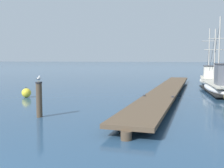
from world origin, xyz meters
The scene contains 6 objects.
floating_dock centered at (4.19, 16.97, 0.36)m, with size 4.15×23.90×0.53m.
fishing_boat_0 centered at (7.95, 18.20, 0.57)m, with size 2.08×7.95×5.70m.
fishing_boat_2 centered at (8.08, 25.14, 0.61)m, with size 2.11×5.76×5.53m.
mooring_piling centered at (-1.30, 7.82, 0.82)m, with size 0.30×0.30×1.58m.
perched_seagull centered at (-1.30, 7.82, 1.72)m, with size 0.18×0.38×0.27m.
mooring_buoy centered at (-5.03, 13.38, 0.31)m, with size 0.61×0.61×0.69m.
Camera 1 is at (4.34, -3.33, 2.61)m, focal length 44.25 mm.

